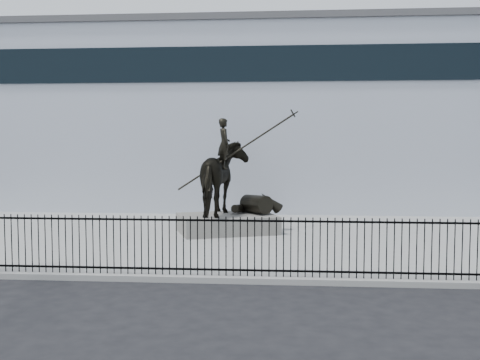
{
  "coord_description": "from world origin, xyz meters",
  "views": [
    {
      "loc": [
        2.0,
        -12.58,
        3.54
      ],
      "look_at": [
        0.49,
        6.0,
        2.23
      ],
      "focal_mm": 42.0,
      "sensor_mm": 36.0,
      "label": 1
    }
  ],
  "objects": [
    {
      "name": "ground",
      "position": [
        0.0,
        0.0,
        0.0
      ],
      "size": [
        120.0,
        120.0,
        0.0
      ],
      "primitive_type": "plane",
      "color": "black",
      "rests_on": "ground"
    },
    {
      "name": "plaza",
      "position": [
        0.0,
        7.0,
        0.07
      ],
      "size": [
        30.0,
        12.0,
        0.15
      ],
      "primitive_type": "cube",
      "color": "gray",
      "rests_on": "ground"
    },
    {
      "name": "building",
      "position": [
        0.0,
        20.0,
        4.5
      ],
      "size": [
        44.0,
        14.0,
        9.0
      ],
      "primitive_type": "cube",
      "color": "#B6BCC6",
      "rests_on": "ground"
    },
    {
      "name": "picket_fence",
      "position": [
        0.0,
        1.25,
        0.9
      ],
      "size": [
        22.1,
        0.1,
        1.5
      ],
      "color": "black",
      "rests_on": "plaza"
    },
    {
      "name": "statue_plinth",
      "position": [
        -0.16,
        7.95,
        0.47
      ],
      "size": [
        4.06,
        3.41,
        0.65
      ],
      "primitive_type": "cube",
      "rotation": [
        0.0,
        0.0,
        0.35
      ],
      "color": "#605D58",
      "rests_on": "plaza"
    },
    {
      "name": "equestrian_statue",
      "position": [
        -0.1,
        7.97,
        2.15
      ],
      "size": [
        4.18,
        3.37,
        3.75
      ],
      "rotation": [
        0.0,
        0.0,
        0.35
      ],
      "color": "black",
      "rests_on": "statue_plinth"
    }
  ]
}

